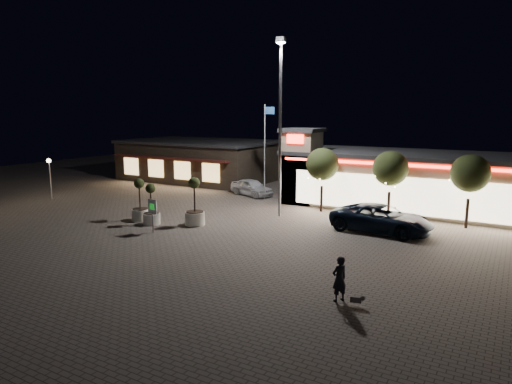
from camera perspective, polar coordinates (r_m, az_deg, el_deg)
The scene contains 17 objects.
ground at distance 27.42m, azimuth -8.55°, elevation -5.79°, with size 90.00×90.00×0.00m, color #635850.
retail_building at distance 37.41m, azimuth 18.87°, elevation 1.48°, with size 20.40×8.40×6.10m.
restaurant_building at distance 51.04m, azimuth -6.95°, elevation 4.04°, with size 16.40×11.00×4.30m.
floodlight_pole at distance 32.06m, azimuth 3.05°, elevation 9.29°, with size 0.60×0.40×12.38m.
flagpole at distance 38.39m, azimuth 1.22°, elevation 6.03°, with size 0.95×0.10×8.00m.
lamp_post_west at distance 42.70m, azimuth -24.41°, elevation 2.45°, with size 0.36×0.36×3.48m.
string_tree_a at distance 34.18m, azimuth 8.29°, elevation 3.44°, with size 2.42×2.42×4.79m.
string_tree_b at distance 32.67m, azimuth 16.46°, elevation 2.83°, with size 2.42×2.42×4.79m.
string_tree_c at distance 31.88m, azimuth 25.21°, elevation 2.12°, with size 2.42×2.42×4.79m.
pickup_truck at distance 29.41m, azimuth 15.39°, elevation -3.23°, with size 2.86×6.20×1.72m, color black.
white_sedan at distance 40.70m, azimuth -0.56°, elevation 0.60°, with size 1.78×4.42×1.51m, color silver.
pedestrian at distance 18.56m, azimuth 10.37°, elevation -10.65°, with size 0.67×0.44×1.84m, color black.
dog at distance 18.48m, azimuth 12.64°, elevation -12.92°, with size 0.56×0.27×0.30m.
planter_left at distance 32.36m, azimuth -14.28°, elevation -1.90°, with size 1.20×1.20×2.94m.
planter_mid at distance 31.08m, azimuth -12.94°, elevation -2.43°, with size 1.13×1.13×2.77m.
planter_right at distance 30.36m, azimuth -7.66°, elevation -2.28°, with size 1.31×1.31×3.22m.
valet_sign at distance 28.81m, azimuth -12.82°, elevation -2.13°, with size 0.70×0.11×2.11m.
Camera 1 is at (16.58, -20.54, 7.43)m, focal length 32.00 mm.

